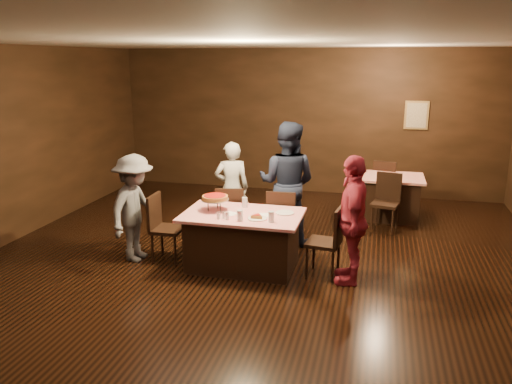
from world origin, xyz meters
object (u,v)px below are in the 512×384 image
main_table (243,240)px  chair_back_far (385,184)px  chair_end_left (168,228)px  diner_red_shirt (352,220)px  chair_far_left (230,216)px  chair_far_right (282,220)px  plate_empty (285,213)px  pizza_stand (215,198)px  diner_white_jacket (232,188)px  glass_front_right (271,217)px  diner_grey_knit (135,208)px  back_table (385,197)px  diner_navy_hoodie (287,183)px  glass_back (245,202)px  glass_front_left (240,215)px  chair_end_right (324,241)px  chair_back_near (385,203)px

main_table → chair_back_far: 3.85m
chair_end_left → diner_red_shirt: bearing=-93.5°
chair_far_left → chair_far_right: (0.80, 0.00, 0.00)m
diner_red_shirt → plate_empty: (-0.91, 0.25, -0.05)m
pizza_stand → plate_empty: 0.97m
diner_white_jacket → glass_front_right: (0.99, -1.56, 0.08)m
diner_grey_knit → chair_back_far: bearing=-38.2°
glass_front_right → back_table: bearing=64.4°
chair_far_right → diner_navy_hoodie: bearing=-92.6°
pizza_stand → diner_white_jacket: bearing=96.4°
diner_navy_hoodie → glass_front_right: diner_navy_hoodie is taller
diner_grey_knit → pizza_stand: bearing=-76.3°
plate_empty → glass_back: bearing=166.0°
diner_white_jacket → pizza_stand: bearing=76.3°
diner_white_jacket → diner_red_shirt: bearing=124.8°
diner_red_shirt → pizza_stand: 1.87m
glass_front_right → diner_navy_hoodie: bearing=92.4°
diner_grey_knit → pizza_stand: size_ratio=4.01×
main_table → glass_back: (-0.05, 0.30, 0.46)m
back_table → glass_front_right: 3.37m
diner_red_shirt → glass_back: (-1.51, 0.40, 0.01)m
glass_back → diner_white_jacket: bearing=116.0°
pizza_stand → glass_front_right: bearing=-19.4°
diner_navy_hoodie → diner_red_shirt: diner_navy_hoodie is taller
diner_white_jacket → glass_front_left: size_ratio=10.85×
chair_back_far → glass_back: chair_back_far is taller
diner_grey_knit → glass_front_right: bearing=-87.9°
chair_end_left → diner_red_shirt: 2.59m
chair_back_far → diner_white_jacket: diner_white_jacket is taller
glass_front_left → glass_back: same height
diner_white_jacket → diner_red_shirt: diner_red_shirt is taller
chair_far_left → diner_red_shirt: size_ratio=0.57×
chair_far_right → glass_front_left: size_ratio=6.79×
chair_far_right → chair_end_right: 1.03m
chair_far_left → glass_back: size_ratio=6.79×
chair_far_right → glass_back: (-0.45, -0.45, 0.37)m
back_table → glass_back: 3.16m
back_table → diner_red_shirt: (-0.43, -2.85, 0.44)m
chair_far_right → diner_red_shirt: (1.06, -0.85, 0.35)m
plate_empty → glass_front_left: glass_front_left is taller
chair_back_far → glass_back: (-1.94, -3.06, 0.37)m
chair_far_right → chair_back_far: bearing=-123.6°
chair_far_left → diner_red_shirt: bearing=141.9°
back_table → chair_far_left: 3.05m
chair_far_left → glass_back: (0.35, -0.45, 0.37)m
diner_white_jacket → glass_back: size_ratio=10.85×
chair_far_right → chair_end_left: 1.68m
chair_end_right → glass_back: size_ratio=6.79×
chair_far_right → chair_back_near: size_ratio=1.00×
main_table → diner_white_jacket: 1.47m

